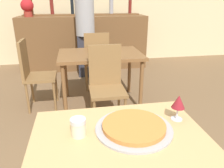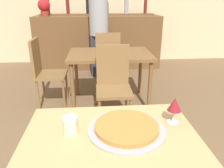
% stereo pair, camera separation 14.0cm
% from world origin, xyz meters
% --- Properties ---
extents(dining_table_near, '(0.95, 0.78, 0.74)m').
position_xyz_m(dining_table_near, '(0.00, 0.00, 0.65)').
color(dining_table_near, tan).
rests_on(dining_table_near, ground_plane).
extents(dining_table_far, '(1.11, 0.75, 0.74)m').
position_xyz_m(dining_table_far, '(0.13, 1.94, 0.65)').
color(dining_table_far, brown).
rests_on(dining_table_far, ground_plane).
extents(bar_counter, '(2.60, 0.56, 1.09)m').
position_xyz_m(bar_counter, '(0.00, 3.75, 0.54)').
color(bar_counter, brown).
rests_on(bar_counter, ground_plane).
extents(bar_back_shelf, '(2.39, 0.24, 0.34)m').
position_xyz_m(bar_back_shelf, '(-0.01, 3.89, 1.15)').
color(bar_back_shelf, brown).
rests_on(bar_back_shelf, bar_counter).
extents(chair_far_side_front, '(0.40, 0.40, 0.94)m').
position_xyz_m(chair_far_side_front, '(0.13, 1.40, 0.53)').
color(chair_far_side_front, olive).
rests_on(chair_far_side_front, ground_plane).
extents(chair_far_side_back, '(0.40, 0.40, 0.94)m').
position_xyz_m(chair_far_side_back, '(0.13, 2.49, 0.53)').
color(chair_far_side_back, olive).
rests_on(chair_far_side_back, ground_plane).
extents(chair_far_side_left, '(0.40, 0.40, 0.94)m').
position_xyz_m(chair_far_side_left, '(-0.76, 1.94, 0.53)').
color(chair_far_side_left, olive).
rests_on(chair_far_side_left, ground_plane).
extents(pizza_tray, '(0.43, 0.43, 0.04)m').
position_xyz_m(pizza_tray, '(0.09, 0.09, 0.75)').
color(pizza_tray, '#A3A3A8').
rests_on(pizza_tray, dining_table_near).
extents(cheese_shaker, '(0.08, 0.08, 0.10)m').
position_xyz_m(cheese_shaker, '(-0.22, 0.09, 0.79)').
color(cheese_shaker, beige).
rests_on(cheese_shaker, dining_table_near).
extents(person_standing, '(0.34, 0.34, 1.64)m').
position_xyz_m(person_standing, '(0.01, 3.17, 0.89)').
color(person_standing, '#2D2D38').
rests_on(person_standing, ground_plane).
extents(wine_glass, '(0.08, 0.08, 0.16)m').
position_xyz_m(wine_glass, '(0.38, 0.16, 0.85)').
color(wine_glass, silver).
rests_on(wine_glass, dining_table_near).
extents(potted_plant, '(0.24, 0.24, 0.33)m').
position_xyz_m(potted_plant, '(-1.05, 3.70, 1.27)').
color(potted_plant, maroon).
rests_on(potted_plant, bar_counter).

